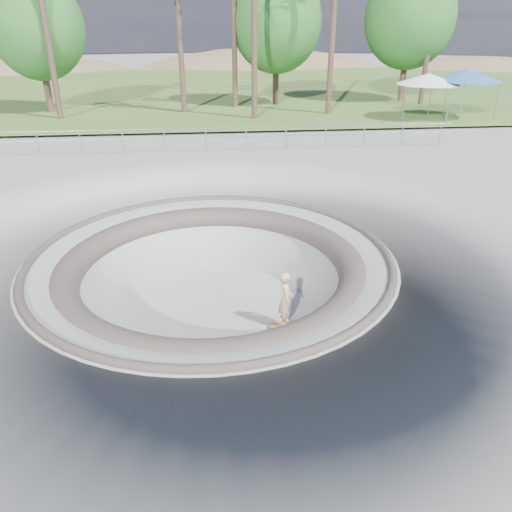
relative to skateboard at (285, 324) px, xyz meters
name	(u,v)px	position (x,y,z in m)	size (l,w,h in m)	color
ground	(211,256)	(-2.02, 0.88, 1.83)	(180.00, 180.00, 0.00)	#979792
skate_bowl	(213,312)	(-2.02, 0.88, 0.00)	(14.00, 14.00, 4.10)	#979792
grass_strip	(203,89)	(-2.02, 34.88, 2.05)	(180.00, 36.00, 0.12)	#415C24
distant_hills	(232,121)	(1.75, 58.05, -5.19)	(103.20, 45.00, 28.60)	brown
safety_railing	(206,138)	(-2.02, 12.88, 2.52)	(25.00, 0.06, 1.03)	gray
skateboard	(285,324)	(0.00, 0.00, 0.00)	(0.93, 0.37, 0.09)	olive
skater	(286,299)	(0.00, 0.00, 0.84)	(0.60, 0.39, 1.64)	#CDB385
canopy_white	(428,79)	(11.61, 18.88, 4.47)	(4.99, 4.99, 2.70)	gray
canopy_blue	(467,75)	(14.03, 18.88, 4.68)	(5.55, 5.55, 2.94)	gray
bushy_tree_left	(37,28)	(-12.31, 23.87, 7.27)	(5.89, 5.35, 8.50)	#4F392D
bushy_tree_mid	(277,22)	(3.17, 25.57, 7.55)	(6.20, 5.64, 8.95)	#4F392D
bushy_tree_right	(410,18)	(12.91, 26.34, 7.79)	(6.47, 5.89, 9.34)	#4F392D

